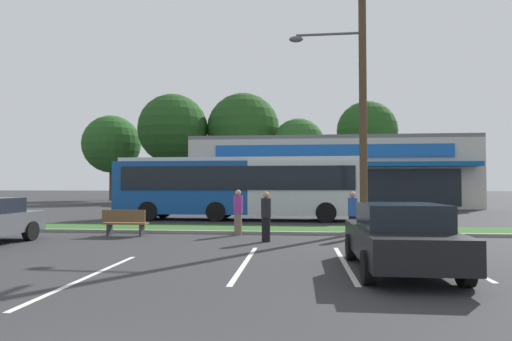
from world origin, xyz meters
TOP-DOWN VIEW (x-y plane):
  - grass_median at (0.00, 14.00)m, footprint 56.00×2.20m
  - curb_lip at (0.00, 12.78)m, footprint 56.00×0.24m
  - parking_stripe_0 at (-2.13, 5.13)m, footprint 0.12×4.80m
  - parking_stripe_1 at (0.84, 7.01)m, footprint 0.12×4.80m
  - parking_stripe_2 at (3.19, 7.23)m, footprint 0.12×4.80m
  - parking_stripe_3 at (5.81, 7.78)m, footprint 0.12×4.80m
  - storefront_building at (4.69, 35.69)m, footprint 22.67×12.73m
  - tree_far_left at (-19.58, 44.58)m, footprint 6.68×6.68m
  - tree_left at (-11.64, 42.55)m, footprint 7.68×7.68m
  - tree_mid_left at (-4.00, 43.91)m, footprint 8.10×8.10m
  - tree_mid at (2.12, 42.20)m, footprint 5.62×5.62m
  - tree_mid_right at (9.47, 43.59)m, footprint 6.45×6.45m
  - utility_pole at (4.50, 13.80)m, footprint 3.03×2.40m
  - city_bus at (-1.02, 19.09)m, footprint 12.87×2.79m
  - bus_stop_bench at (-4.15, 11.79)m, footprint 1.60×0.45m
  - car_3 at (4.26, 6.28)m, footprint 1.95×4.21m
  - pedestrian_near_bench at (3.96, 11.76)m, footprint 0.33×0.33m
  - pedestrian_by_pole at (1.05, 10.77)m, footprint 0.33×0.33m
  - pedestrian_mid at (-0.11, 12.50)m, footprint 0.34×0.34m

SIDE VIEW (x-z plane):
  - parking_stripe_0 at x=-2.13m, z-range 0.00..0.01m
  - parking_stripe_1 at x=0.84m, z-range 0.00..0.01m
  - parking_stripe_2 at x=3.19m, z-range 0.00..0.01m
  - parking_stripe_3 at x=5.81m, z-range 0.00..0.01m
  - grass_median at x=0.00m, z-range 0.00..0.12m
  - curb_lip at x=0.00m, z-range 0.00..0.12m
  - bus_stop_bench at x=-4.15m, z-range 0.03..0.98m
  - car_3 at x=4.26m, z-range 0.02..1.48m
  - pedestrian_near_bench at x=3.96m, z-range 0.00..1.63m
  - pedestrian_by_pole at x=1.05m, z-range 0.00..1.64m
  - pedestrian_mid at x=-0.11m, z-range 0.00..1.67m
  - city_bus at x=-1.02m, z-range 0.14..3.39m
  - storefront_building at x=4.69m, z-range 0.00..5.73m
  - utility_pole at x=4.50m, z-range 0.35..11.23m
  - tree_mid at x=2.12m, z-range 1.60..10.45m
  - tree_far_left at x=-19.58m, z-range 1.60..11.50m
  - tree_mid_right at x=9.47m, z-range 2.17..12.99m
  - tree_left at x=-11.64m, z-range 2.05..13.86m
  - tree_mid_left at x=-4.00m, z-range 1.95..13.99m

